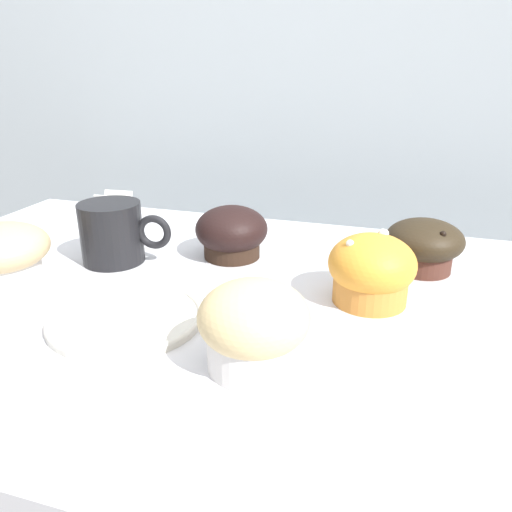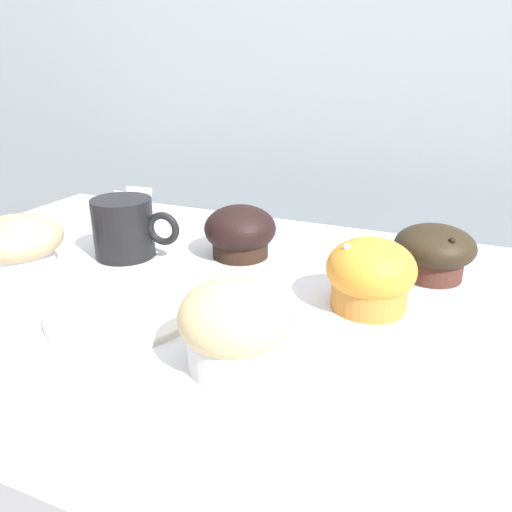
{
  "view_description": "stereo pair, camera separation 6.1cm",
  "coord_description": "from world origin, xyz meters",
  "px_view_note": "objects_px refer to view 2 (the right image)",
  "views": [
    {
      "loc": [
        0.2,
        -0.51,
        1.22
      ],
      "look_at": [
        0.04,
        0.03,
        1.0
      ],
      "focal_mm": 35.0,
      "sensor_mm": 36.0,
      "label": 1
    },
    {
      "loc": [
        0.26,
        -0.49,
        1.22
      ],
      "look_at": [
        0.04,
        0.03,
        1.0
      ],
      "focal_mm": 35.0,
      "sensor_mm": 36.0,
      "label": 2
    }
  ],
  "objects_px": {
    "muffin_back_left": "(370,275)",
    "serving_plate": "(123,310)",
    "muffin_back_right": "(240,232)",
    "muffin_front_left": "(434,251)",
    "muffin_front_right": "(234,326)",
    "muffin_front_center": "(18,243)",
    "coffee_cup": "(125,227)"
  },
  "relations": [
    {
      "from": "muffin_front_center",
      "to": "muffin_front_right",
      "type": "height_order",
      "value": "muffin_front_right"
    },
    {
      "from": "muffin_back_right",
      "to": "serving_plate",
      "type": "distance_m",
      "value": 0.22
    },
    {
      "from": "muffin_back_left",
      "to": "coffee_cup",
      "type": "xyz_separation_m",
      "value": [
        -0.36,
        0.02,
        0.0
      ]
    },
    {
      "from": "muffin_front_left",
      "to": "muffin_front_right",
      "type": "height_order",
      "value": "muffin_front_right"
    },
    {
      "from": "muffin_front_left",
      "to": "muffin_front_right",
      "type": "xyz_separation_m",
      "value": [
        -0.15,
        -0.29,
        0.01
      ]
    },
    {
      "from": "muffin_front_center",
      "to": "muffin_back_left",
      "type": "height_order",
      "value": "muffin_back_left"
    },
    {
      "from": "muffin_back_left",
      "to": "coffee_cup",
      "type": "relative_size",
      "value": 0.78
    },
    {
      "from": "muffin_front_center",
      "to": "muffin_front_right",
      "type": "xyz_separation_m",
      "value": [
        0.36,
        -0.09,
        0.0
      ]
    },
    {
      "from": "muffin_front_center",
      "to": "coffee_cup",
      "type": "bearing_deg",
      "value": 46.06
    },
    {
      "from": "muffin_front_center",
      "to": "serving_plate",
      "type": "bearing_deg",
      "value": -13.29
    },
    {
      "from": "muffin_front_right",
      "to": "serving_plate",
      "type": "height_order",
      "value": "muffin_front_right"
    },
    {
      "from": "muffin_back_right",
      "to": "coffee_cup",
      "type": "relative_size",
      "value": 0.8
    },
    {
      "from": "muffin_front_left",
      "to": "muffin_back_right",
      "type": "bearing_deg",
      "value": -173.49
    },
    {
      "from": "muffin_front_left",
      "to": "coffee_cup",
      "type": "bearing_deg",
      "value": -167.04
    },
    {
      "from": "muffin_front_center",
      "to": "muffin_back_right",
      "type": "distance_m",
      "value": 0.3
    },
    {
      "from": "coffee_cup",
      "to": "muffin_back_left",
      "type": "bearing_deg",
      "value": -3.58
    },
    {
      "from": "coffee_cup",
      "to": "serving_plate",
      "type": "height_order",
      "value": "coffee_cup"
    },
    {
      "from": "coffee_cup",
      "to": "serving_plate",
      "type": "xyz_separation_m",
      "value": [
        0.11,
        -0.15,
        -0.04
      ]
    },
    {
      "from": "muffin_front_center",
      "to": "muffin_front_right",
      "type": "bearing_deg",
      "value": -13.84
    },
    {
      "from": "muffin_front_right",
      "to": "coffee_cup",
      "type": "distance_m",
      "value": 0.33
    },
    {
      "from": "muffin_back_left",
      "to": "muffin_front_left",
      "type": "distance_m",
      "value": 0.13
    },
    {
      "from": "muffin_back_right",
      "to": "muffin_front_left",
      "type": "relative_size",
      "value": 1.01
    },
    {
      "from": "coffee_cup",
      "to": "serving_plate",
      "type": "relative_size",
      "value": 0.76
    },
    {
      "from": "muffin_back_right",
      "to": "coffee_cup",
      "type": "bearing_deg",
      "value": -156.67
    },
    {
      "from": "muffin_front_center",
      "to": "muffin_back_right",
      "type": "height_order",
      "value": "muffin_front_center"
    },
    {
      "from": "muffin_back_left",
      "to": "muffin_front_right",
      "type": "height_order",
      "value": "muffin_back_left"
    },
    {
      "from": "muffin_front_left",
      "to": "serving_plate",
      "type": "bearing_deg",
      "value": -141.63
    },
    {
      "from": "muffin_back_left",
      "to": "serving_plate",
      "type": "xyz_separation_m",
      "value": [
        -0.25,
        -0.13,
        -0.04
      ]
    },
    {
      "from": "muffin_front_left",
      "to": "serving_plate",
      "type": "distance_m",
      "value": 0.4
    },
    {
      "from": "muffin_back_right",
      "to": "coffee_cup",
      "type": "distance_m",
      "value": 0.17
    },
    {
      "from": "muffin_front_center",
      "to": "muffin_back_left",
      "type": "bearing_deg",
      "value": 9.89
    },
    {
      "from": "muffin_back_left",
      "to": "muffin_back_right",
      "type": "height_order",
      "value": "muffin_back_left"
    }
  ]
}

